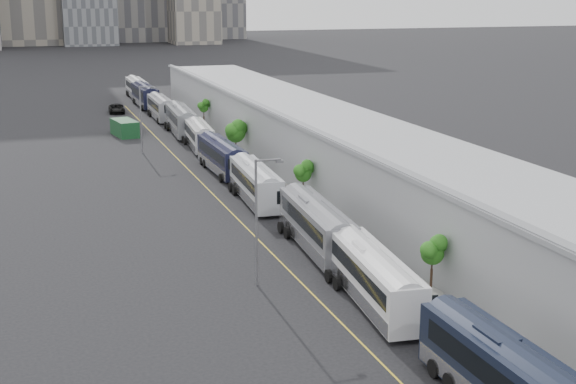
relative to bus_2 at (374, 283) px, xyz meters
name	(u,v)px	position (x,y,z in m)	size (l,w,h in m)	color
sidewalk	(351,213)	(7.35, 21.09, -1.53)	(10.00, 170.00, 0.12)	gray
lane_line	(243,224)	(-3.15, 21.09, -1.58)	(0.12, 160.00, 0.02)	gold
depot	(391,174)	(11.34, 21.09, 1.92)	(12.45, 160.40, 7.20)	gray
bus_2	(374,283)	(0.00, 0.00, 0.00)	(3.81, 13.07, 3.77)	white
bus_3	(317,230)	(0.57, 12.29, 0.07)	(3.65, 13.64, 3.94)	slate
bus_4	(256,187)	(0.11, 28.08, 0.00)	(3.33, 12.99, 3.76)	silver
bus_5	(222,159)	(0.18, 42.03, 0.00)	(2.88, 12.93, 3.77)	black
bus_6	(199,137)	(0.81, 57.15, -0.09)	(3.38, 12.35, 3.57)	silver
bus_7	(181,123)	(0.76, 68.68, 0.11)	(3.50, 13.89, 4.02)	slate
bus_8	(161,110)	(0.40, 83.52, -0.02)	(2.85, 12.79, 3.73)	gray
bus_9	(145,97)	(0.23, 98.95, 0.10)	(3.03, 13.71, 4.00)	black
bus_10	(137,90)	(0.55, 111.06, 0.05)	(2.95, 13.26, 3.88)	silver
tree_1	(432,250)	(4.35, 0.23, 1.70)	(1.60, 1.60, 4.13)	black
tree_2	(303,171)	(4.32, 26.01, 1.68)	(1.67, 1.67, 4.14)	black
tree_3	(236,130)	(3.92, 49.85, 1.91)	(2.47, 2.47, 4.75)	black
tree_4	(204,107)	(4.45, 70.01, 2.07)	(1.40, 1.40, 4.44)	black
street_lamp_near	(259,214)	(-6.10, 6.01, 3.65)	(2.04, 0.22, 9.10)	#59595E
street_lamp_far	(142,115)	(-6.52, 56.60, 3.37)	(2.04, 0.22, 8.55)	#59595E
shipping_container	(125,128)	(-7.19, 69.90, -0.45)	(2.66, 5.97, 2.29)	#123A1D
suv	(117,109)	(-5.62, 92.75, -0.83)	(2.53, 5.49, 1.53)	black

